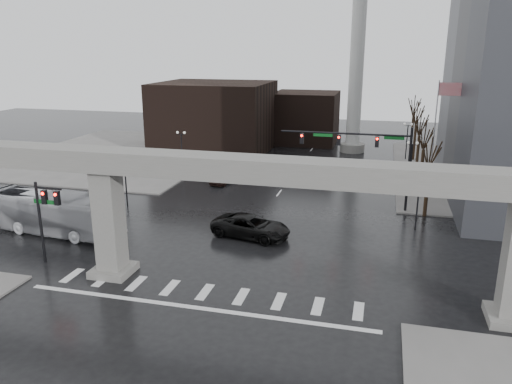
% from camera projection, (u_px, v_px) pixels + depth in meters
% --- Properties ---
extents(ground, '(160.00, 160.00, 0.00)m').
position_uv_depth(ground, '(210.00, 285.00, 32.61)').
color(ground, black).
rests_on(ground, ground).
extents(sidewalk_nw, '(28.00, 36.00, 0.15)m').
position_uv_depth(sidewalk_nw, '(123.00, 153.00, 72.25)').
color(sidewalk_nw, slate).
rests_on(sidewalk_nw, ground).
extents(elevated_guideway, '(48.00, 2.60, 8.70)m').
position_uv_depth(elevated_guideway, '(227.00, 185.00, 30.37)').
color(elevated_guideway, gray).
rests_on(elevated_guideway, ground).
extents(building_far_left, '(16.00, 14.00, 10.00)m').
position_uv_depth(building_far_left, '(215.00, 117.00, 73.59)').
color(building_far_left, black).
rests_on(building_far_left, ground).
extents(building_far_mid, '(10.00, 10.00, 8.00)m').
position_uv_depth(building_far_mid, '(305.00, 117.00, 80.30)').
color(building_far_mid, black).
rests_on(building_far_mid, ground).
extents(smokestack, '(3.60, 3.60, 30.00)m').
position_uv_depth(smokestack, '(357.00, 59.00, 70.19)').
color(smokestack, beige).
rests_on(smokestack, ground).
extents(signal_mast_arm, '(12.12, 0.43, 8.00)m').
position_uv_depth(signal_mast_arm, '(368.00, 149.00, 46.30)').
color(signal_mast_arm, black).
rests_on(signal_mast_arm, ground).
extents(signal_left_pole, '(2.30, 0.30, 6.00)m').
position_uv_depth(signal_left_pole, '(45.00, 209.00, 34.85)').
color(signal_left_pole, black).
rests_on(signal_left_pole, ground).
extents(flagpole_assembly, '(2.06, 0.12, 12.00)m').
position_uv_depth(flagpole_assembly, '(438.00, 128.00, 47.30)').
color(flagpole_assembly, silver).
rests_on(flagpole_assembly, ground).
extents(lamp_right_0, '(1.22, 0.32, 5.11)m').
position_uv_depth(lamp_right_0, '(419.00, 191.00, 41.43)').
color(lamp_right_0, black).
rests_on(lamp_right_0, ground).
extents(lamp_right_1, '(1.22, 0.32, 5.11)m').
position_uv_depth(lamp_right_1, '(412.00, 156.00, 54.44)').
color(lamp_right_1, black).
rests_on(lamp_right_1, ground).
extents(lamp_right_2, '(1.22, 0.32, 5.11)m').
position_uv_depth(lamp_right_2, '(407.00, 135.00, 67.46)').
color(lamp_right_2, black).
rests_on(lamp_right_2, ground).
extents(lamp_left_0, '(1.22, 0.32, 5.11)m').
position_uv_depth(lamp_left_0, '(125.00, 171.00, 47.87)').
color(lamp_left_0, black).
rests_on(lamp_left_0, ground).
extents(lamp_left_1, '(1.22, 0.32, 5.11)m').
position_uv_depth(lamp_left_1, '(181.00, 145.00, 60.88)').
color(lamp_left_1, black).
rests_on(lamp_left_1, ground).
extents(lamp_left_2, '(1.22, 0.32, 5.11)m').
position_uv_depth(lamp_left_2, '(218.00, 127.00, 73.90)').
color(lamp_left_2, black).
rests_on(lamp_left_2, ground).
extents(tree_right_0, '(1.09, 1.58, 7.50)m').
position_uv_depth(tree_right_0, '(428.00, 187.00, 45.11)').
color(tree_right_0, black).
rests_on(tree_right_0, ground).
extents(tree_right_1, '(1.09, 1.61, 7.67)m').
position_uv_depth(tree_right_1, '(422.00, 166.00, 52.53)').
color(tree_right_1, black).
rests_on(tree_right_1, ground).
extents(tree_right_2, '(1.10, 1.63, 7.85)m').
position_uv_depth(tree_right_2, '(418.00, 151.00, 59.95)').
color(tree_right_2, black).
rests_on(tree_right_2, ground).
extents(tree_right_3, '(1.11, 1.66, 8.02)m').
position_uv_depth(tree_right_3, '(415.00, 139.00, 67.37)').
color(tree_right_3, black).
rests_on(tree_right_3, ground).
extents(tree_right_4, '(1.12, 1.69, 8.19)m').
position_uv_depth(tree_right_4, '(412.00, 129.00, 74.79)').
color(tree_right_4, black).
rests_on(tree_right_4, ground).
extents(pickup_truck, '(6.92, 4.17, 1.80)m').
position_uv_depth(pickup_truck, '(251.00, 226.00, 40.61)').
color(pickup_truck, black).
rests_on(pickup_truck, ground).
extents(city_bus, '(12.81, 4.37, 3.50)m').
position_uv_depth(city_bus, '(52.00, 213.00, 41.28)').
color(city_bus, silver).
rests_on(city_bus, ground).
extents(far_car, '(2.58, 4.70, 1.52)m').
position_uv_depth(far_car, '(224.00, 177.00, 56.70)').
color(far_car, black).
rests_on(far_car, ground).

